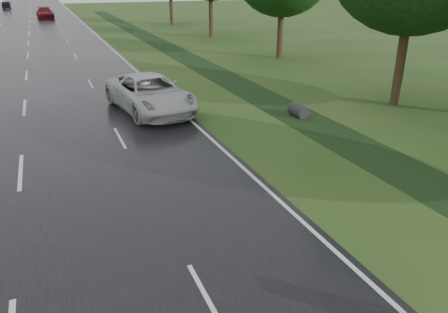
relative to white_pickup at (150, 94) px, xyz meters
The scene contains 7 objects.
road 32.29m from the white_pickup, 99.81° to the left, with size 14.00×180.00×0.04m, color black.
edge_stripe_east 31.85m from the white_pickup, 87.75° to the left, with size 0.12×180.00×0.01m, color silver.
center_line 32.29m from the white_pickup, 99.81° to the left, with size 0.12×180.00×0.01m, color silver.
drainage_ditch 8.19m from the white_pickup, 42.61° to the left, with size 2.20×120.00×0.56m.
white_pickup is the anchor object (origin of this frame).
far_car_red 54.17m from the white_pickup, 93.48° to the left, with size 2.26×5.55×1.61m, color maroon.
far_car_dark 80.24m from the white_pickup, 96.95° to the left, with size 1.41×4.04×1.33m, color black.
Camera 1 is at (1.25, -6.29, 5.83)m, focal length 35.00 mm.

